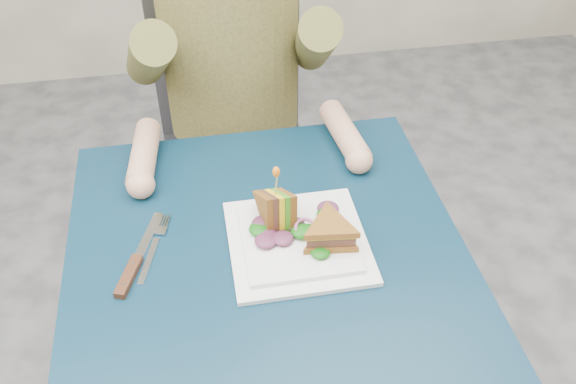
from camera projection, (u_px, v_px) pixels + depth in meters
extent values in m
cube|color=#08202F|center=(266.00, 251.00, 1.17)|extent=(0.75, 0.75, 0.03)
cylinder|color=#595B5E|center=(132.00, 275.00, 1.60)|extent=(0.04, 0.04, 0.70)
cylinder|color=#595B5E|center=(366.00, 244.00, 1.69)|extent=(0.04, 0.04, 0.70)
cube|color=#47474C|center=(238.00, 166.00, 1.79)|extent=(0.42, 0.40, 0.04)
cube|color=#47474C|center=(226.00, 60.00, 1.76)|extent=(0.42, 0.03, 0.46)
cylinder|color=#47474C|center=(188.00, 270.00, 1.79)|extent=(0.02, 0.02, 0.43)
cylinder|color=#47474C|center=(308.00, 254.00, 1.84)|extent=(0.02, 0.02, 0.43)
cylinder|color=#47474C|center=(183.00, 195.00, 2.05)|extent=(0.02, 0.02, 0.43)
cylinder|color=#47474C|center=(288.00, 183.00, 2.09)|extent=(0.02, 0.02, 0.43)
cylinder|color=brown|center=(230.00, 37.00, 1.50)|extent=(0.34, 0.34, 0.52)
cylinder|color=brown|center=(149.00, 56.00, 1.39)|extent=(0.15, 0.39, 0.31)
cylinder|color=tan|center=(144.00, 154.00, 1.33)|extent=(0.08, 0.20, 0.06)
sphere|color=tan|center=(141.00, 185.00, 1.25)|extent=(0.06, 0.06, 0.06)
cylinder|color=brown|center=(315.00, 42.00, 1.45)|extent=(0.15, 0.39, 0.31)
cylinder|color=tan|center=(345.00, 133.00, 1.38)|extent=(0.08, 0.20, 0.06)
sphere|color=tan|center=(359.00, 160.00, 1.31)|extent=(0.06, 0.06, 0.06)
cube|color=white|center=(298.00, 242.00, 1.16)|extent=(0.26, 0.26, 0.01)
cube|color=white|center=(298.00, 238.00, 1.15)|extent=(0.21, 0.21, 0.01)
cube|color=silver|center=(149.00, 261.00, 1.13)|extent=(0.04, 0.11, 0.00)
cube|color=silver|center=(161.00, 230.00, 1.18)|extent=(0.03, 0.03, 0.00)
cube|color=silver|center=(161.00, 221.00, 1.20)|extent=(0.01, 0.03, 0.00)
cube|color=silver|center=(163.00, 221.00, 1.20)|extent=(0.01, 0.03, 0.00)
cube|color=silver|center=(166.00, 221.00, 1.20)|extent=(0.01, 0.03, 0.00)
cube|color=silver|center=(168.00, 221.00, 1.20)|extent=(0.01, 0.03, 0.00)
cube|color=silver|center=(148.00, 237.00, 1.17)|extent=(0.06, 0.13, 0.00)
cube|color=black|center=(129.00, 276.00, 1.09)|extent=(0.05, 0.10, 0.01)
cylinder|color=silver|center=(133.00, 263.00, 1.11)|extent=(0.01, 0.01, 0.00)
cylinder|color=silver|center=(123.00, 284.00, 1.07)|extent=(0.01, 0.01, 0.00)
cylinder|color=tan|center=(276.00, 184.00, 1.11)|extent=(0.01, 0.01, 0.06)
ellipsoid|color=orange|center=(276.00, 172.00, 1.09)|extent=(0.01, 0.01, 0.02)
torus|color=#9E4C7A|center=(305.00, 228.00, 1.14)|extent=(0.04, 0.04, 0.02)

